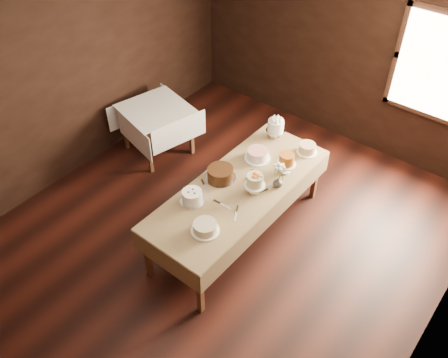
# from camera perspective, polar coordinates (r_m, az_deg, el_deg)

# --- Properties ---
(floor) EXTENTS (5.00, 6.00, 0.01)m
(floor) POSITION_cam_1_polar(r_m,az_deg,el_deg) (6.10, -1.18, -7.65)
(floor) COLOR black
(floor) RESTS_ON ground
(ceiling) EXTENTS (5.00, 6.00, 0.01)m
(ceiling) POSITION_cam_1_polar(r_m,az_deg,el_deg) (4.37, -1.70, 16.94)
(ceiling) COLOR beige
(ceiling) RESTS_ON wall_back
(wall_back) EXTENTS (5.00, 0.02, 2.80)m
(wall_back) POSITION_cam_1_polar(r_m,az_deg,el_deg) (7.30, 14.23, 14.28)
(wall_back) COLOR black
(wall_back) RESTS_ON ground
(wall_left) EXTENTS (0.02, 6.00, 2.80)m
(wall_left) POSITION_cam_1_polar(r_m,az_deg,el_deg) (6.72, -18.40, 10.87)
(wall_left) COLOR black
(wall_left) RESTS_ON ground
(window) EXTENTS (1.10, 0.05, 1.30)m
(window) POSITION_cam_1_polar(r_m,az_deg,el_deg) (6.81, 24.07, 11.68)
(window) COLOR #FFEABF
(window) RESTS_ON wall_back
(display_table) EXTENTS (1.01, 2.51, 0.77)m
(display_table) POSITION_cam_1_polar(r_m,az_deg,el_deg) (5.73, 1.72, -1.37)
(display_table) COLOR #4D2D1D
(display_table) RESTS_ON ground
(side_table) EXTENTS (1.09, 1.09, 0.76)m
(side_table) POSITION_cam_1_polar(r_m,az_deg,el_deg) (7.13, -7.98, 7.59)
(side_table) COLOR #4D2D1D
(side_table) RESTS_ON ground
(cake_meringue) EXTENTS (0.27, 0.27, 0.27)m
(cake_meringue) POSITION_cam_1_polar(r_m,az_deg,el_deg) (6.40, 6.04, 5.80)
(cake_meringue) COLOR silver
(cake_meringue) RESTS_ON display_table
(cake_speckled) EXTENTS (0.26, 0.26, 0.13)m
(cake_speckled) POSITION_cam_1_polar(r_m,az_deg,el_deg) (6.23, 9.69, 3.53)
(cake_speckled) COLOR white
(cake_speckled) RESTS_ON display_table
(cake_lattice) EXTENTS (0.33, 0.33, 0.12)m
(cake_lattice) POSITION_cam_1_polar(r_m,az_deg,el_deg) (6.06, 3.95, 2.83)
(cake_lattice) COLOR white
(cake_lattice) RESTS_ON display_table
(cake_caramel) EXTENTS (0.24, 0.24, 0.27)m
(cake_caramel) POSITION_cam_1_polar(r_m,az_deg,el_deg) (5.86, 7.28, 1.75)
(cake_caramel) COLOR white
(cake_caramel) RESTS_ON display_table
(cake_chocolate) EXTENTS (0.37, 0.37, 0.14)m
(cake_chocolate) POSITION_cam_1_polar(r_m,az_deg,el_deg) (5.76, -0.43, 0.62)
(cake_chocolate) COLOR silver
(cake_chocolate) RESTS_ON display_table
(cake_flowers) EXTENTS (0.27, 0.27, 0.26)m
(cake_flowers) POSITION_cam_1_polar(r_m,az_deg,el_deg) (5.57, 3.60, -0.64)
(cake_flowers) COLOR white
(cake_flowers) RESTS_ON display_table
(cake_swirl) EXTENTS (0.31, 0.31, 0.15)m
(cake_swirl) POSITION_cam_1_polar(r_m,az_deg,el_deg) (5.48, -3.74, -2.08)
(cake_swirl) COLOR silver
(cake_swirl) RESTS_ON display_table
(cake_cream) EXTENTS (0.34, 0.34, 0.11)m
(cake_cream) POSITION_cam_1_polar(r_m,az_deg,el_deg) (5.17, -2.23, -5.69)
(cake_cream) COLOR white
(cake_cream) RESTS_ON display_table
(cake_server_a) EXTENTS (0.24, 0.04, 0.01)m
(cake_server_a) POSITION_cam_1_polar(r_m,az_deg,el_deg) (5.46, 0.19, -3.18)
(cake_server_a) COLOR silver
(cake_server_a) RESTS_ON display_table
(cake_server_b) EXTENTS (0.13, 0.22, 0.01)m
(cake_server_b) POSITION_cam_1_polar(r_m,az_deg,el_deg) (5.35, 1.35, -4.39)
(cake_server_b) COLOR silver
(cake_server_b) RESTS_ON display_table
(cake_server_c) EXTENTS (0.09, 0.24, 0.01)m
(cake_server_c) POSITION_cam_1_polar(r_m,az_deg,el_deg) (5.88, 3.12, 0.74)
(cake_server_c) COLOR silver
(cake_server_c) RESTS_ON display_table
(cake_server_d) EXTENTS (0.12, 0.23, 0.01)m
(cake_server_d) POSITION_cam_1_polar(r_m,az_deg,el_deg) (5.71, 5.81, -0.93)
(cake_server_d) COLOR silver
(cake_server_d) RESTS_ON display_table
(cake_server_e) EXTENTS (0.22, 0.15, 0.01)m
(cake_server_e) POSITION_cam_1_polar(r_m,az_deg,el_deg) (5.67, -2.13, -1.13)
(cake_server_e) COLOR silver
(cake_server_e) RESTS_ON display_table
(flower_vase) EXTENTS (0.16, 0.16, 0.12)m
(flower_vase) POSITION_cam_1_polar(r_m,az_deg,el_deg) (5.69, 6.30, -0.40)
(flower_vase) COLOR #2D2823
(flower_vase) RESTS_ON display_table
(flower_bouquet) EXTENTS (0.14, 0.14, 0.20)m
(flower_bouquet) POSITION_cam_1_polar(r_m,az_deg,el_deg) (5.57, 6.44, 0.97)
(flower_bouquet) COLOR white
(flower_bouquet) RESTS_ON flower_vase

